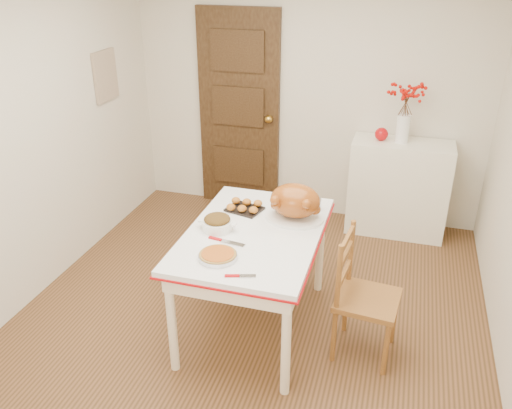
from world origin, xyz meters
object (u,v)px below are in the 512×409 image
(turkey_platter, at_px, (295,203))
(pumpkin_pie, at_px, (218,255))
(sideboard, at_px, (398,188))
(chair_oak, at_px, (368,297))
(kitchen_table, at_px, (254,280))

(turkey_platter, height_order, pumpkin_pie, turkey_platter)
(sideboard, relative_size, pumpkin_pie, 3.80)
(chair_oak, xyz_separation_m, turkey_platter, (-0.58, 0.31, 0.48))
(kitchen_table, bearing_deg, turkey_platter, 47.78)
(chair_oak, height_order, pumpkin_pie, chair_oak)
(kitchen_table, xyz_separation_m, turkey_platter, (0.23, 0.25, 0.53))
(turkey_platter, bearing_deg, kitchen_table, -128.41)
(kitchen_table, height_order, turkey_platter, turkey_platter)
(chair_oak, bearing_deg, pumpkin_pie, 116.03)
(sideboard, distance_m, chair_oak, 1.86)
(sideboard, distance_m, pumpkin_pie, 2.46)
(chair_oak, relative_size, pumpkin_pie, 3.74)
(sideboard, bearing_deg, kitchen_table, -116.99)
(sideboard, bearing_deg, chair_oak, -93.28)
(sideboard, relative_size, chair_oak, 1.02)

